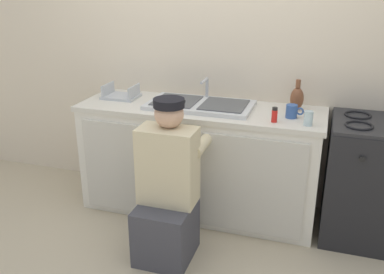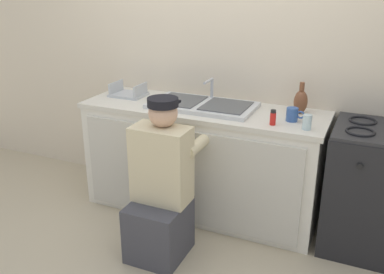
{
  "view_description": "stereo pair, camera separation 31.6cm",
  "coord_description": "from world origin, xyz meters",
  "px_view_note": "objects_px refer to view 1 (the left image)",
  "views": [
    {
      "loc": [
        0.91,
        -2.72,
        1.83
      ],
      "look_at": [
        0.0,
        0.1,
        0.7
      ],
      "focal_mm": 40.0,
      "sensor_mm": 36.0,
      "label": 1
    },
    {
      "loc": [
        1.21,
        -2.61,
        1.83
      ],
      "look_at": [
        0.0,
        0.1,
        0.7
      ],
      "focal_mm": 40.0,
      "sensor_mm": 36.0,
      "label": 2
    }
  ],
  "objects_px": {
    "vase_decorative": "(297,98)",
    "dish_rack_tray": "(121,95)",
    "sink_double_basin": "(200,104)",
    "stove_range": "(371,181)",
    "spice_bottle_red": "(275,115)",
    "coffee_mug": "(292,111)",
    "plumber_person": "(167,194)",
    "water_glass": "(308,118)"
  },
  "relations": [
    {
      "from": "sink_double_basin",
      "to": "spice_bottle_red",
      "type": "height_order",
      "value": "sink_double_basin"
    },
    {
      "from": "vase_decorative",
      "to": "spice_bottle_red",
      "type": "height_order",
      "value": "vase_decorative"
    },
    {
      "from": "vase_decorative",
      "to": "coffee_mug",
      "type": "relative_size",
      "value": 1.83
    },
    {
      "from": "dish_rack_tray",
      "to": "coffee_mug",
      "type": "bearing_deg",
      "value": -4.23
    },
    {
      "from": "plumber_person",
      "to": "spice_bottle_red",
      "type": "relative_size",
      "value": 10.52
    },
    {
      "from": "water_glass",
      "to": "coffee_mug",
      "type": "bearing_deg",
      "value": 132.46
    },
    {
      "from": "water_glass",
      "to": "coffee_mug",
      "type": "xyz_separation_m",
      "value": [
        -0.12,
        0.13,
        -0.0
      ]
    },
    {
      "from": "vase_decorative",
      "to": "dish_rack_tray",
      "type": "distance_m",
      "value": 1.41
    },
    {
      "from": "stove_range",
      "to": "dish_rack_tray",
      "type": "height_order",
      "value": "dish_rack_tray"
    },
    {
      "from": "spice_bottle_red",
      "to": "coffee_mug",
      "type": "distance_m",
      "value": 0.17
    },
    {
      "from": "water_glass",
      "to": "dish_rack_tray",
      "type": "bearing_deg",
      "value": 171.15
    },
    {
      "from": "sink_double_basin",
      "to": "coffee_mug",
      "type": "bearing_deg",
      "value": -4.72
    },
    {
      "from": "dish_rack_tray",
      "to": "vase_decorative",
      "type": "bearing_deg",
      "value": 4.22
    },
    {
      "from": "plumber_person",
      "to": "coffee_mug",
      "type": "relative_size",
      "value": 8.76
    },
    {
      "from": "sink_double_basin",
      "to": "dish_rack_tray",
      "type": "relative_size",
      "value": 2.86
    },
    {
      "from": "stove_range",
      "to": "vase_decorative",
      "type": "relative_size",
      "value": 3.91
    },
    {
      "from": "water_glass",
      "to": "plumber_person",
      "type": "bearing_deg",
      "value": -150.5
    },
    {
      "from": "sink_double_basin",
      "to": "vase_decorative",
      "type": "xyz_separation_m",
      "value": [
        0.71,
        0.15,
        0.07
      ]
    },
    {
      "from": "vase_decorative",
      "to": "dish_rack_tray",
      "type": "height_order",
      "value": "vase_decorative"
    },
    {
      "from": "water_glass",
      "to": "spice_bottle_red",
      "type": "bearing_deg",
      "value": -179.95
    },
    {
      "from": "stove_range",
      "to": "vase_decorative",
      "type": "xyz_separation_m",
      "value": [
        -0.58,
        0.15,
        0.53
      ]
    },
    {
      "from": "sink_double_basin",
      "to": "plumber_person",
      "type": "height_order",
      "value": "plumber_person"
    },
    {
      "from": "plumber_person",
      "to": "water_glass",
      "type": "height_order",
      "value": "plumber_person"
    },
    {
      "from": "plumber_person",
      "to": "coffee_mug",
      "type": "xyz_separation_m",
      "value": [
        0.72,
        0.61,
        0.47
      ]
    },
    {
      "from": "dish_rack_tray",
      "to": "coffee_mug",
      "type": "distance_m",
      "value": 1.39
    },
    {
      "from": "water_glass",
      "to": "sink_double_basin",
      "type": "bearing_deg",
      "value": 166.91
    },
    {
      "from": "plumber_person",
      "to": "coffee_mug",
      "type": "height_order",
      "value": "plumber_person"
    },
    {
      "from": "water_glass",
      "to": "dish_rack_tray",
      "type": "distance_m",
      "value": 1.53
    },
    {
      "from": "vase_decorative",
      "to": "coffee_mug",
      "type": "distance_m",
      "value": 0.21
    },
    {
      "from": "dish_rack_tray",
      "to": "spice_bottle_red",
      "type": "bearing_deg",
      "value": -10.38
    },
    {
      "from": "plumber_person",
      "to": "water_glass",
      "type": "distance_m",
      "value": 1.07
    },
    {
      "from": "sink_double_basin",
      "to": "stove_range",
      "type": "xyz_separation_m",
      "value": [
        1.29,
        -0.0,
        -0.45
      ]
    },
    {
      "from": "coffee_mug",
      "to": "stove_range",
      "type": "bearing_deg",
      "value": 5.35
    },
    {
      "from": "stove_range",
      "to": "coffee_mug",
      "type": "height_order",
      "value": "coffee_mug"
    },
    {
      "from": "stove_range",
      "to": "water_glass",
      "type": "relative_size",
      "value": 9.0
    },
    {
      "from": "stove_range",
      "to": "spice_bottle_red",
      "type": "bearing_deg",
      "value": -164.86
    },
    {
      "from": "sink_double_basin",
      "to": "vase_decorative",
      "type": "relative_size",
      "value": 3.48
    },
    {
      "from": "stove_range",
      "to": "water_glass",
      "type": "height_order",
      "value": "water_glass"
    },
    {
      "from": "vase_decorative",
      "to": "water_glass",
      "type": "xyz_separation_m",
      "value": [
        0.11,
        -0.34,
        -0.04
      ]
    },
    {
      "from": "dish_rack_tray",
      "to": "coffee_mug",
      "type": "height_order",
      "value": "dish_rack_tray"
    },
    {
      "from": "stove_range",
      "to": "dish_rack_tray",
      "type": "relative_size",
      "value": 3.22
    },
    {
      "from": "sink_double_basin",
      "to": "stove_range",
      "type": "height_order",
      "value": "sink_double_basin"
    }
  ]
}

